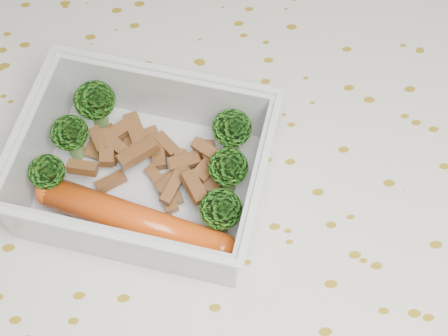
{
  "coord_description": "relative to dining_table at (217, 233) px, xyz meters",
  "views": [
    {
      "loc": [
        -0.01,
        -0.21,
        1.2
      ],
      "look_at": [
        0.01,
        0.01,
        0.78
      ],
      "focal_mm": 50.0,
      "sensor_mm": 36.0,
      "label": 1
    }
  ],
  "objects": [
    {
      "name": "sausage",
      "position": [
        -0.06,
        -0.03,
        0.11
      ],
      "size": [
        0.15,
        0.08,
        0.02
      ],
      "color": "#CB460F",
      "rests_on": "lunch_container"
    },
    {
      "name": "tablecloth",
      "position": [
        0.0,
        0.0,
        0.05
      ],
      "size": [
        1.46,
        0.96,
        0.19
      ],
      "color": "silver",
      "rests_on": "dining_table"
    },
    {
      "name": "dining_table",
      "position": [
        0.0,
        0.0,
        0.0
      ],
      "size": [
        1.4,
        0.9,
        0.75
      ],
      "color": "brown",
      "rests_on": "ground"
    },
    {
      "name": "lunch_container",
      "position": [
        -0.05,
        0.01,
        0.11
      ],
      "size": [
        0.22,
        0.19,
        0.06
      ],
      "color": "silver",
      "rests_on": "tablecloth"
    },
    {
      "name": "broccoli_florets",
      "position": [
        -0.05,
        0.02,
        0.12
      ],
      "size": [
        0.17,
        0.13,
        0.05
      ],
      "color": "#608C3F",
      "rests_on": "lunch_container"
    },
    {
      "name": "meat_pile",
      "position": [
        -0.05,
        0.02,
        0.11
      ],
      "size": [
        0.12,
        0.09,
        0.03
      ],
      "color": "brown",
      "rests_on": "lunch_container"
    }
  ]
}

